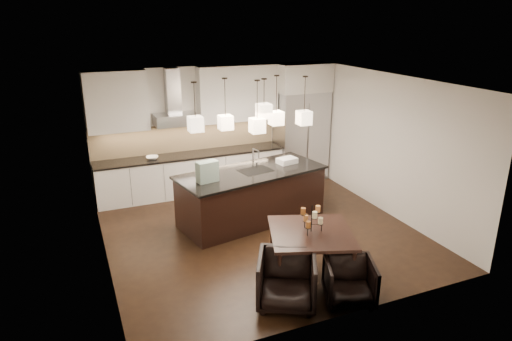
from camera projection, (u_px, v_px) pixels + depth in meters
name	position (u px, v px, depth m)	size (l,w,h in m)	color
floor	(260.00, 232.00, 8.57)	(5.50, 5.50, 0.02)	black
ceiling	(261.00, 81.00, 7.65)	(5.50, 5.50, 0.02)	white
wall_back	(213.00, 127.00, 10.52)	(5.50, 0.02, 2.80)	silver
wall_front	(348.00, 222.00, 5.70)	(5.50, 0.02, 2.80)	silver
wall_left	(98.00, 181.00, 7.10)	(0.02, 5.50, 2.80)	silver
wall_right	(387.00, 144.00, 9.12)	(0.02, 5.50, 2.80)	silver
refrigerator	(301.00, 136.00, 11.06)	(1.20, 0.72, 2.15)	#B7B7BA
fridge_panel	(303.00, 77.00, 10.61)	(1.26, 0.72, 0.65)	silver
lower_cabinets	(192.00, 174.00, 10.31)	(4.21, 0.62, 0.88)	silver
countertop	(191.00, 155.00, 10.16)	(4.21, 0.66, 0.04)	black
backsplash	(187.00, 137.00, 10.31)	(4.21, 0.02, 0.63)	tan
upper_cab_left	(117.00, 102.00, 9.33)	(1.25, 0.35, 1.25)	silver
upper_cab_right	(238.00, 93.00, 10.30)	(1.86, 0.35, 1.25)	silver
hood_canopy	(176.00, 119.00, 9.83)	(0.90, 0.52, 0.24)	#B7B7BA
hood_chimney	(173.00, 91.00, 9.73)	(0.30, 0.28, 0.96)	#B7B7BA
fruit_bowl	(152.00, 158.00, 9.78)	(0.26, 0.26, 0.06)	silver
island_body	(251.00, 197.00, 8.90)	(2.78, 1.11, 0.98)	black
island_top	(251.00, 172.00, 8.74)	(2.87, 1.20, 0.04)	black
faucet	(253.00, 158.00, 8.81)	(0.11, 0.27, 0.42)	silver
tote_bag	(207.00, 172.00, 8.12)	(0.38, 0.20, 0.38)	#245639
food_container	(287.00, 161.00, 9.17)	(0.38, 0.27, 0.11)	silver
dining_table	(310.00, 253.00, 7.05)	(1.23, 1.23, 0.74)	black
candelabra	(312.00, 218.00, 6.86)	(0.35, 0.35, 0.43)	black
candle_a	(321.00, 221.00, 6.88)	(0.07, 0.07, 0.10)	#F3E6B0
candle_b	(306.00, 218.00, 6.98)	(0.07, 0.07, 0.10)	#E48F49
candle_c	(308.00, 224.00, 6.75)	(0.07, 0.07, 0.10)	#A35C25
candle_d	(318.00, 209.00, 6.91)	(0.07, 0.07, 0.10)	#E48F49
candle_e	(303.00, 211.00, 6.83)	(0.07, 0.07, 0.10)	#A35C25
candle_f	(315.00, 215.00, 6.70)	(0.07, 0.07, 0.10)	#F3E6B0
armchair_left	(287.00, 280.00, 6.32)	(0.80, 0.82, 0.75)	black
armchair_right	(350.00, 281.00, 6.39)	(0.68, 0.70, 0.63)	black
pendant_a	(196.00, 124.00, 7.85)	(0.24, 0.24, 0.26)	beige
pendant_b	(226.00, 122.00, 8.35)	(0.24, 0.24, 0.26)	beige
pendant_c	(264.00, 111.00, 8.21)	(0.24, 0.24, 0.26)	beige
pendant_d	(276.00, 118.00, 8.71)	(0.24, 0.24, 0.26)	beige
pendant_e	(304.00, 118.00, 8.58)	(0.24, 0.24, 0.26)	beige
pendant_f	(257.00, 125.00, 8.09)	(0.24, 0.24, 0.26)	beige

